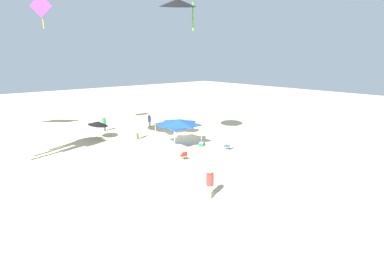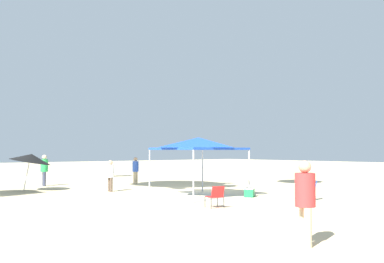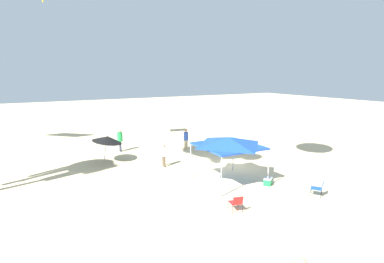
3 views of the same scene
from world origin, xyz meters
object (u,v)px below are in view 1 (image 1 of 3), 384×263
at_px(beach_umbrella, 98,123).
at_px(cooler_box, 201,144).
at_px(folding_chair_near_cooler, 228,145).
at_px(canopy_tent, 178,122).
at_px(folding_chair_right_of_tent, 184,155).
at_px(kite_delta_black, 178,3).
at_px(person_kite_handler, 149,120).
at_px(person_watching_sky, 104,122).
at_px(person_near_umbrella, 210,181).
at_px(kite_diamond_purple, 41,7).
at_px(person_beachcomber, 137,131).

height_order(beach_umbrella, cooler_box, beach_umbrella).
bearing_deg(folding_chair_near_cooler, canopy_tent, -88.45).
height_order(canopy_tent, beach_umbrella, canopy_tent).
height_order(folding_chair_right_of_tent, kite_delta_black, kite_delta_black).
bearing_deg(kite_delta_black, person_kite_handler, -67.58).
xyz_separation_m(cooler_box, person_kite_handler, (9.83, 0.10, 0.79)).
bearing_deg(folding_chair_right_of_tent, kite_delta_black, -104.31).
height_order(folding_chair_near_cooler, person_watching_sky, person_watching_sky).
bearing_deg(person_near_umbrella, kite_delta_black, 10.93).
height_order(folding_chair_right_of_tent, cooler_box, folding_chair_right_of_tent).
distance_m(person_kite_handler, person_near_umbrella, 18.77).
distance_m(folding_chair_right_of_tent, person_watching_sky, 13.80).
relative_size(canopy_tent, kite_delta_black, 0.80).
bearing_deg(person_kite_handler, beach_umbrella, 153.99).
distance_m(folding_chair_right_of_tent, person_near_umbrella, 6.54).
xyz_separation_m(canopy_tent, person_near_umbrella, (-9.40, 4.66, -1.31)).
relative_size(canopy_tent, kite_diamond_purple, 1.05).
relative_size(cooler_box, kite_diamond_purple, 0.22).
distance_m(canopy_tent, person_near_umbrella, 10.57).
distance_m(folding_chair_near_cooler, person_beachcomber, 10.06).
bearing_deg(person_kite_handler, person_beachcomber, -167.51).
bearing_deg(cooler_box, person_near_umbrella, 140.85).
bearing_deg(person_watching_sky, person_kite_handler, 81.07).
bearing_deg(cooler_box, beach_umbrella, 37.07).
bearing_deg(person_beachcomber, kite_delta_black, -160.07).
distance_m(cooler_box, person_watching_sky, 12.94).
xyz_separation_m(person_watching_sky, kite_delta_black, (-11.54, -2.66, 11.75)).
bearing_deg(folding_chair_near_cooler, kite_diamond_purple, -88.39).
bearing_deg(folding_chair_near_cooler, person_beachcomber, -94.08).
distance_m(beach_umbrella, folding_chair_near_cooler, 14.22).
relative_size(cooler_box, person_watching_sky, 0.40).
xyz_separation_m(cooler_box, person_beachcomber, (6.20, 3.79, 0.74)).
distance_m(cooler_box, kite_diamond_purple, 21.26).
xyz_separation_m(beach_umbrella, person_kite_handler, (0.72, -6.79, -0.73)).
height_order(cooler_box, kite_diamond_purple, kite_diamond_purple).
bearing_deg(cooler_box, folding_chair_right_of_tent, 116.84).
height_order(cooler_box, kite_delta_black, kite_delta_black).
distance_m(person_beachcomber, kite_diamond_purple, 15.66).
bearing_deg(cooler_box, person_kite_handler, 0.56).
distance_m(folding_chair_near_cooler, person_kite_handler, 12.46).
xyz_separation_m(beach_umbrella, folding_chair_near_cooler, (-11.67, -8.03, -1.25)).
height_order(cooler_box, person_watching_sky, person_watching_sky).
relative_size(person_watching_sky, person_beachcomber, 1.15).
distance_m(beach_umbrella, person_kite_handler, 6.87).
bearing_deg(person_watching_sky, person_near_umbrella, 8.72).
relative_size(person_near_umbrella, kite_delta_black, 0.43).
height_order(cooler_box, person_near_umbrella, person_near_umbrella).
bearing_deg(folding_chair_right_of_tent, canopy_tent, -105.57).
bearing_deg(person_kite_handler, person_watching_sky, 126.89).
distance_m(folding_chair_right_of_tent, person_beachcomber, 8.11).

